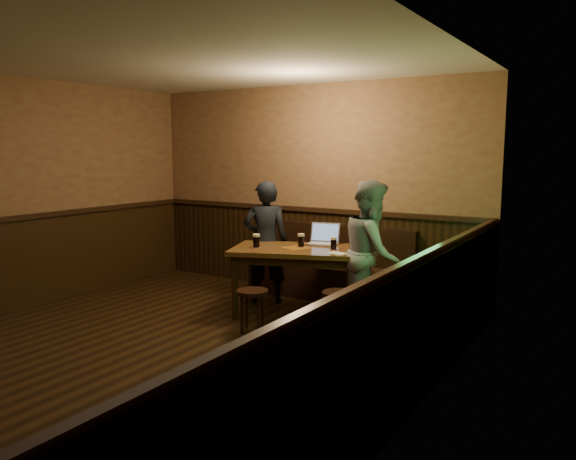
% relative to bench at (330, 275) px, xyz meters
% --- Properties ---
extents(room, '(5.04, 6.04, 2.84)m').
position_rel_bench_xyz_m(room, '(-0.46, -2.53, 0.89)').
color(room, black).
rests_on(room, ground).
extents(bench, '(2.20, 0.50, 0.95)m').
position_rel_bench_xyz_m(bench, '(0.00, 0.00, 0.00)').
color(bench, black).
rests_on(bench, ground).
extents(pub_table, '(1.69, 1.31, 0.80)m').
position_rel_bench_xyz_m(pub_table, '(-0.00, -0.85, 0.38)').
color(pub_table, brown).
rests_on(pub_table, ground).
extents(stool_left, '(0.45, 0.45, 0.46)m').
position_rel_bench_xyz_m(stool_left, '(-0.07, -1.66, 0.05)').
color(stool_left, black).
rests_on(stool_left, ground).
extents(stool_right, '(0.46, 0.46, 0.48)m').
position_rel_bench_xyz_m(stool_right, '(0.79, -1.32, 0.07)').
color(stool_right, black).
rests_on(stool_right, ground).
extents(pint_left, '(0.11, 0.11, 0.17)m').
position_rel_bench_xyz_m(pint_left, '(-0.40, -1.10, 0.57)').
color(pint_left, maroon).
rests_on(pint_left, pub_table).
extents(pint_mid, '(0.10, 0.10, 0.16)m').
position_rel_bench_xyz_m(pint_mid, '(0.01, -0.78, 0.57)').
color(pint_mid, maroon).
rests_on(pint_mid, pub_table).
extents(pint_right, '(0.10, 0.10, 0.15)m').
position_rel_bench_xyz_m(pint_right, '(0.42, -0.74, 0.56)').
color(pint_right, maroon).
rests_on(pint_right, pub_table).
extents(laptop, '(0.41, 0.36, 0.25)m').
position_rel_bench_xyz_m(laptop, '(0.14, -0.46, 0.55)').
color(laptop, silver).
rests_on(laptop, pub_table).
extents(menu, '(0.24, 0.19, 0.00)m').
position_rel_bench_xyz_m(menu, '(0.56, -0.92, 0.49)').
color(menu, silver).
rests_on(menu, pub_table).
extents(person_suit, '(0.68, 0.62, 1.56)m').
position_rel_bench_xyz_m(person_suit, '(-0.61, -0.59, 0.47)').
color(person_suit, black).
rests_on(person_suit, ground).
extents(person_grey, '(0.86, 0.95, 1.62)m').
position_rel_bench_xyz_m(person_grey, '(0.91, -0.76, 0.50)').
color(person_grey, gray).
rests_on(person_grey, ground).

